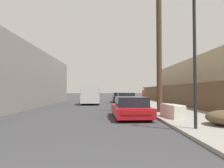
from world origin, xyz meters
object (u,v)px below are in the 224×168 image
at_px(car_parked_mid, 126,100).
at_px(pickup_truck, 90,96).
at_px(car_parked_far, 120,98).
at_px(pedestrian, 143,94).
at_px(discarded_fridge, 172,111).
at_px(street_lamp, 195,50).
at_px(parked_sports_car_red, 130,108).
at_px(utility_pole, 159,40).

bearing_deg(car_parked_mid, pickup_truck, 141.49).
bearing_deg(car_parked_far, pedestrian, 43.32).
height_order(discarded_fridge, street_lamp, street_lamp).
height_order(street_lamp, pedestrian, street_lamp).
xyz_separation_m(parked_sports_car_red, car_parked_mid, (0.43, 8.35, 0.07)).
distance_m(pickup_truck, street_lamp, 16.07).
distance_m(discarded_fridge, parked_sports_car_red, 2.25).
xyz_separation_m(utility_pole, pedestrian, (1.76, 16.27, -3.92)).
distance_m(parked_sports_car_red, car_parked_far, 14.71).
bearing_deg(car_parked_far, discarded_fridge, -82.92).
relative_size(car_parked_far, street_lamp, 0.87).
bearing_deg(street_lamp, parked_sports_car_red, 118.06).
relative_size(car_parked_mid, pedestrian, 2.47).
bearing_deg(discarded_fridge, car_parked_far, 88.94).
distance_m(car_parked_mid, pickup_truck, 4.71).
bearing_deg(car_parked_mid, discarded_fridge, -80.01).
height_order(discarded_fridge, parked_sports_car_red, parked_sports_car_red).
bearing_deg(discarded_fridge, pickup_truck, 106.08).
bearing_deg(car_parked_far, parked_sports_car_red, -90.81).
relative_size(car_parked_far, pedestrian, 2.69).
bearing_deg(parked_sports_car_red, car_parked_mid, 84.24).
relative_size(car_parked_mid, car_parked_far, 0.92).
bearing_deg(pickup_truck, car_parked_far, -139.16).
bearing_deg(pickup_truck, street_lamp, 105.20).
distance_m(car_parked_mid, car_parked_far, 6.37).
bearing_deg(discarded_fridge, utility_pole, 81.48).
distance_m(car_parked_far, utility_pole, 13.60).
height_order(car_parked_far, utility_pole, utility_pole).
height_order(car_parked_far, street_lamp, street_lamp).
height_order(car_parked_mid, pickup_truck, pickup_truck).
bearing_deg(street_lamp, discarded_fridge, 87.96).
distance_m(parked_sports_car_red, street_lamp, 4.98).
bearing_deg(car_parked_far, street_lamp, -84.43).
xyz_separation_m(car_parked_far, utility_pole, (1.96, -12.75, 4.30)).
bearing_deg(car_parked_far, utility_pole, -81.37).
bearing_deg(car_parked_mid, street_lamp, -83.14).
xyz_separation_m(car_parked_far, pedestrian, (3.72, 3.51, 0.38)).
xyz_separation_m(pickup_truck, pedestrian, (7.18, 6.99, 0.02)).
height_order(pickup_truck, street_lamp, street_lamp).
xyz_separation_m(discarded_fridge, pickup_truck, (-5.41, 11.97, 0.50)).
height_order(parked_sports_car_red, car_parked_mid, car_parked_mid).
relative_size(discarded_fridge, pedestrian, 1.08).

